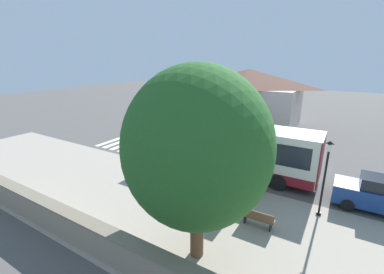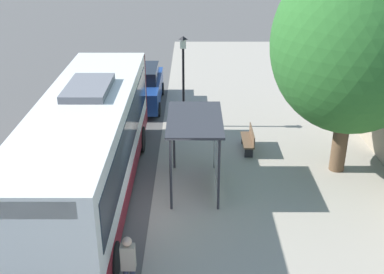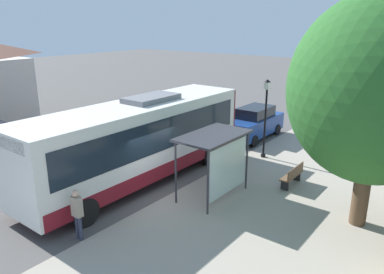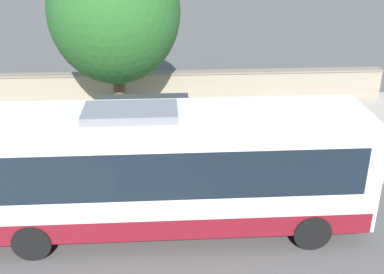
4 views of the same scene
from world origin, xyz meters
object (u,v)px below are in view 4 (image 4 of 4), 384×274
bus (163,168)px  bench (73,136)px  bus_shelter (144,113)px  shade_tree (114,12)px  pedestrian (306,162)px

bus → bench: 6.57m
bus_shelter → shade_tree: bearing=-165.9°
pedestrian → shade_tree: (-6.68, -6.34, 3.58)m
bus → bus_shelter: bus is taller
pedestrian → shade_tree: bearing=-136.5°
pedestrian → shade_tree: shade_tree is taller
bus → bus_shelter: size_ratio=3.63×
bench → shade_tree: bearing=152.6°
bus_shelter → shade_tree: shade_tree is taller
bus → bus_shelter: 3.55m
bus → shade_tree: shade_tree is taller
bus_shelter → bench: (-1.95, -2.80, -1.63)m
bench → pedestrian: bearing=65.1°
bus_shelter → shade_tree: size_ratio=0.40×
bus_shelter → bench: bus_shelter is taller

